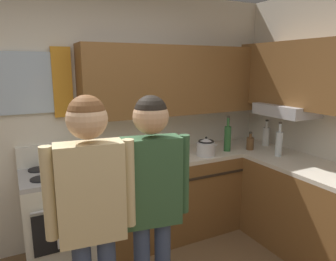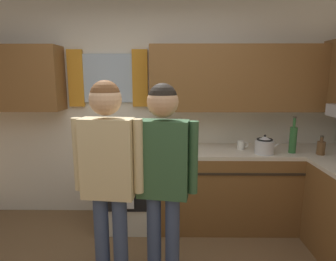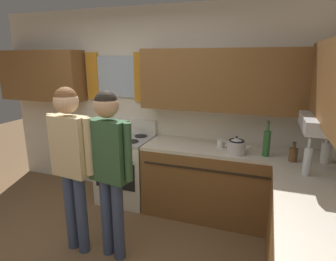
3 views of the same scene
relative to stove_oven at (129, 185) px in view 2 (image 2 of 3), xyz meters
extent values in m
cube|color=silver|center=(0.19, 0.36, 0.83)|extent=(4.60, 0.10, 2.60)
cube|color=silver|center=(-0.26, 0.29, 1.22)|extent=(0.58, 0.03, 0.56)
cube|color=orange|center=(-0.64, 0.28, 1.22)|extent=(0.18, 0.04, 0.66)
cube|color=orange|center=(0.12, 0.28, 1.22)|extent=(0.18, 0.04, 0.66)
cube|color=brown|center=(-1.44, 0.15, 1.22)|extent=(1.34, 0.32, 0.73)
cube|color=brown|center=(1.37, 0.15, 1.22)|extent=(2.24, 0.32, 0.73)
cube|color=brown|center=(1.43, 0.00, -0.04)|extent=(2.13, 0.62, 0.86)
cube|color=beige|center=(1.43, 0.00, 0.41)|extent=(2.13, 0.62, 0.04)
cube|color=#2D2319|center=(1.43, -0.32, 0.25)|extent=(2.01, 0.01, 0.02)
cube|color=silver|center=(0.00, 0.00, -0.04)|extent=(0.69, 0.62, 0.86)
cube|color=black|center=(0.00, -0.32, 0.01)|extent=(0.57, 0.01, 0.36)
cylinder|color=#ADADB2|center=(0.00, -0.34, 0.23)|extent=(0.57, 0.02, 0.02)
cube|color=#ADADB2|center=(0.00, 0.00, 0.41)|extent=(0.69, 0.62, 0.04)
cube|color=silver|center=(0.00, 0.27, 0.53)|extent=(0.69, 0.08, 0.20)
cylinder|color=black|center=(-0.17, -0.14, 0.44)|extent=(0.17, 0.17, 0.01)
cylinder|color=black|center=(0.17, -0.14, 0.44)|extent=(0.17, 0.17, 0.01)
cylinder|color=black|center=(-0.17, 0.13, 0.44)|extent=(0.17, 0.17, 0.01)
cylinder|color=black|center=(0.17, 0.13, 0.44)|extent=(0.17, 0.17, 0.01)
cube|color=silver|center=(0.00, -0.35, 0.05)|extent=(0.20, 0.02, 0.34)
cylinder|color=#2D6633|center=(1.79, -0.13, 0.57)|extent=(0.08, 0.08, 0.28)
cylinder|color=#2D6633|center=(1.79, -0.13, 0.76)|extent=(0.03, 0.03, 0.10)
cylinder|color=#3F382D|center=(1.79, -0.13, 0.82)|extent=(0.03, 0.03, 0.02)
cylinder|color=brown|center=(2.06, -0.20, 0.50)|extent=(0.08, 0.08, 0.14)
cylinder|color=brown|center=(2.06, -0.20, 0.60)|extent=(0.03, 0.03, 0.05)
cylinder|color=#3F382D|center=(2.06, -0.20, 0.63)|extent=(0.04, 0.04, 0.02)
cylinder|color=white|center=(1.28, 0.02, 0.48)|extent=(0.08, 0.08, 0.09)
torus|color=white|center=(1.33, 0.02, 0.48)|extent=(0.07, 0.01, 0.07)
cylinder|color=silver|center=(1.48, -0.17, 0.50)|extent=(0.20, 0.20, 0.14)
cone|color=silver|center=(1.48, -0.17, 0.60)|extent=(0.18, 0.18, 0.05)
sphere|color=black|center=(1.48, -0.17, 0.63)|extent=(0.02, 0.02, 0.02)
cone|color=silver|center=(1.61, -0.17, 0.53)|extent=(0.09, 0.04, 0.07)
torus|color=black|center=(1.48, -0.17, 0.59)|extent=(0.17, 0.17, 0.02)
cylinder|color=#38476B|center=(0.10, -1.15, -0.05)|extent=(0.11, 0.11, 0.83)
cylinder|color=#38476B|center=(-0.05, -1.13, -0.05)|extent=(0.11, 0.11, 0.83)
cube|color=#D1BC8C|center=(0.03, -1.14, 0.66)|extent=(0.40, 0.20, 0.59)
cylinder|color=#D1BC8C|center=(0.25, -1.16, 0.68)|extent=(0.07, 0.07, 0.54)
cylinder|color=#D1BC8C|center=(-0.20, -1.11, 0.68)|extent=(0.07, 0.07, 0.54)
sphere|color=#DBAD84|center=(0.03, -1.14, 1.09)|extent=(0.23, 0.23, 0.23)
sphere|color=brown|center=(0.03, -1.14, 1.12)|extent=(0.21, 0.21, 0.21)
cylinder|color=#38476B|center=(0.50, -1.12, -0.06)|extent=(0.11, 0.11, 0.82)
cylinder|color=#38476B|center=(0.35, -1.09, -0.06)|extent=(0.11, 0.11, 0.82)
cube|color=#335938|center=(0.43, -1.10, 0.65)|extent=(0.40, 0.22, 0.58)
cylinder|color=#335938|center=(0.65, -1.14, 0.67)|extent=(0.07, 0.07, 0.54)
cylinder|color=#335938|center=(0.21, -1.07, 0.67)|extent=(0.07, 0.07, 0.54)
sphere|color=tan|center=(0.43, -1.10, 1.07)|extent=(0.23, 0.23, 0.23)
sphere|color=black|center=(0.43, -1.10, 1.10)|extent=(0.21, 0.21, 0.21)
camera|label=1|loc=(-0.34, -2.84, 1.38)|focal=33.15mm
camera|label=2|loc=(0.49, -3.13, 1.25)|focal=30.55mm
camera|label=3|loc=(1.76, -3.22, 1.47)|focal=29.93mm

